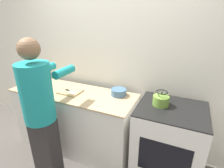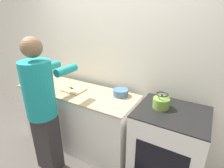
{
  "view_description": "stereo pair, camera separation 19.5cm",
  "coord_description": "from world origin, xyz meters",
  "px_view_note": "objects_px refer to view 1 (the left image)",
  "views": [
    {
      "loc": [
        0.97,
        -1.45,
        1.87
      ],
      "look_at": [
        0.23,
        0.21,
        1.15
      ],
      "focal_mm": 28.0,
      "sensor_mm": 36.0,
      "label": 1
    },
    {
      "loc": [
        1.14,
        -1.36,
        1.87
      ],
      "look_at": [
        0.23,
        0.21,
        1.15
      ],
      "focal_mm": 28.0,
      "sensor_mm": 36.0,
      "label": 2
    }
  ],
  "objects_px": {
    "oven": "(167,143)",
    "canister_jar": "(35,81)",
    "knife": "(70,91)",
    "kettle": "(161,99)",
    "bowl_prep": "(119,92)",
    "cutting_board": "(70,92)",
    "person": "(40,109)"
  },
  "relations": [
    {
      "from": "oven",
      "to": "canister_jar",
      "type": "xyz_separation_m",
      "value": [
        -1.94,
        -0.04,
        0.5
      ]
    },
    {
      "from": "knife",
      "to": "kettle",
      "type": "bearing_deg",
      "value": 22.38
    },
    {
      "from": "kettle",
      "to": "bowl_prep",
      "type": "height_order",
      "value": "kettle"
    },
    {
      "from": "knife",
      "to": "bowl_prep",
      "type": "distance_m",
      "value": 0.65
    },
    {
      "from": "cutting_board",
      "to": "knife",
      "type": "relative_size",
      "value": 1.41
    },
    {
      "from": "oven",
      "to": "cutting_board",
      "type": "relative_size",
      "value": 3.19
    },
    {
      "from": "person",
      "to": "bowl_prep",
      "type": "relative_size",
      "value": 8.55
    },
    {
      "from": "person",
      "to": "knife",
      "type": "relative_size",
      "value": 8.11
    },
    {
      "from": "cutting_board",
      "to": "canister_jar",
      "type": "xyz_separation_m",
      "value": [
        -0.62,
        0.0,
        0.06
      ]
    },
    {
      "from": "cutting_board",
      "to": "kettle",
      "type": "height_order",
      "value": "kettle"
    },
    {
      "from": "cutting_board",
      "to": "bowl_prep",
      "type": "distance_m",
      "value": 0.66
    },
    {
      "from": "kettle",
      "to": "bowl_prep",
      "type": "bearing_deg",
      "value": 168.73
    },
    {
      "from": "oven",
      "to": "kettle",
      "type": "distance_m",
      "value": 0.55
    },
    {
      "from": "cutting_board",
      "to": "kettle",
      "type": "bearing_deg",
      "value": 3.46
    },
    {
      "from": "oven",
      "to": "canister_jar",
      "type": "distance_m",
      "value": 2.0
    },
    {
      "from": "oven",
      "to": "knife",
      "type": "relative_size",
      "value": 4.51
    },
    {
      "from": "kettle",
      "to": "bowl_prep",
      "type": "xyz_separation_m",
      "value": [
        -0.55,
        0.11,
        -0.06
      ]
    },
    {
      "from": "person",
      "to": "bowl_prep",
      "type": "distance_m",
      "value": 0.95
    },
    {
      "from": "cutting_board",
      "to": "knife",
      "type": "bearing_deg",
      "value": -46.09
    },
    {
      "from": "cutting_board",
      "to": "oven",
      "type": "bearing_deg",
      "value": 2.13
    },
    {
      "from": "knife",
      "to": "canister_jar",
      "type": "relative_size",
      "value": 1.3
    },
    {
      "from": "oven",
      "to": "knife",
      "type": "bearing_deg",
      "value": -177.18
    },
    {
      "from": "person",
      "to": "kettle",
      "type": "relative_size",
      "value": 9.35
    },
    {
      "from": "bowl_prep",
      "to": "cutting_board",
      "type": "bearing_deg",
      "value": -164.04
    },
    {
      "from": "cutting_board",
      "to": "kettle",
      "type": "relative_size",
      "value": 1.63
    },
    {
      "from": "canister_jar",
      "to": "bowl_prep",
      "type": "bearing_deg",
      "value": 7.98
    },
    {
      "from": "person",
      "to": "knife",
      "type": "xyz_separation_m",
      "value": [
        0.03,
        0.5,
        0.01
      ]
    },
    {
      "from": "person",
      "to": "cutting_board",
      "type": "height_order",
      "value": "person"
    },
    {
      "from": "cutting_board",
      "to": "knife",
      "type": "height_order",
      "value": "knife"
    },
    {
      "from": "kettle",
      "to": "oven",
      "type": "bearing_deg",
      "value": -9.73
    },
    {
      "from": "oven",
      "to": "bowl_prep",
      "type": "height_order",
      "value": "bowl_prep"
    },
    {
      "from": "cutting_board",
      "to": "canister_jar",
      "type": "bearing_deg",
      "value": 179.59
    }
  ]
}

